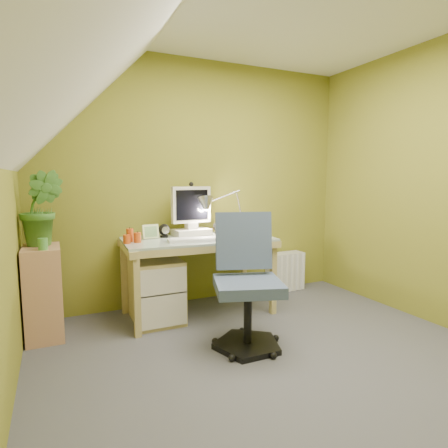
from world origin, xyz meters
name	(u,v)px	position (x,y,z in m)	size (l,w,h in m)	color
floor	(287,370)	(0.00, 0.00, -0.01)	(3.20, 3.20, 0.01)	#4A4A4F
wall_back	(199,183)	(0.00, 1.60, 1.20)	(3.20, 0.01, 2.40)	olive
slope_ceiling	(123,54)	(-1.00, 0.00, 1.85)	(1.10, 3.20, 1.10)	white
desk	(198,276)	(-0.17, 1.20, 0.35)	(1.32, 0.66, 0.71)	tan
monitor	(191,206)	(-0.17, 1.38, 0.99)	(0.41, 0.24, 0.56)	silver
speaker_left	(164,231)	(-0.44, 1.36, 0.77)	(0.10, 0.10, 0.12)	black
speaker_right	(218,227)	(0.10, 1.36, 0.77)	(0.10, 0.10, 0.12)	black
keyboard	(195,240)	(-0.25, 1.06, 0.72)	(0.47, 0.15, 0.02)	silver
mousepad	(242,237)	(0.21, 1.06, 0.71)	(0.25, 0.18, 0.01)	orange
mouse	(242,235)	(0.21, 1.06, 0.73)	(0.11, 0.07, 0.04)	white
amber_tumbler	(220,233)	(0.01, 1.12, 0.75)	(0.07, 0.07, 0.09)	#934515
candle_cluster	(131,236)	(-0.77, 1.21, 0.76)	(0.15, 0.13, 0.11)	#BB4110
photo_frame_red	(234,227)	(0.25, 1.32, 0.77)	(0.15, 0.02, 0.13)	red
photo_frame_blue	(245,226)	(0.39, 1.36, 0.77)	(0.14, 0.02, 0.12)	navy
photo_frame_green	(151,232)	(-0.57, 1.34, 0.77)	(0.15, 0.02, 0.13)	beige
desk_lamp	(234,202)	(0.28, 1.38, 1.01)	(0.57, 0.24, 0.61)	silver
side_ledge	(44,292)	(-1.45, 1.22, 0.36)	(0.27, 0.41, 0.72)	tan
potted_plant	(42,208)	(-1.43, 1.27, 1.02)	(0.32, 0.26, 0.59)	#386C24
green_cup	(43,244)	(-1.43, 1.07, 0.77)	(0.07, 0.07, 0.09)	#4A903C
task_chair	(248,284)	(-0.09, 0.39, 0.49)	(0.54, 0.54, 0.97)	#3E4E67
radiator	(285,271)	(0.98, 1.49, 0.21)	(0.42, 0.17, 0.42)	silver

